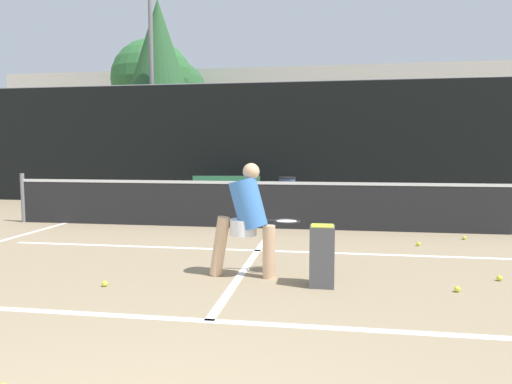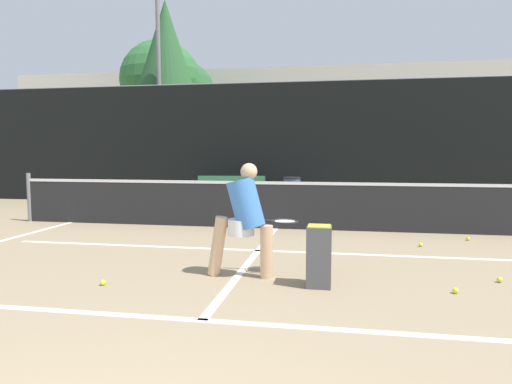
% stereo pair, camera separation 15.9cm
% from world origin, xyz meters
% --- Properties ---
extents(court_baseline_near, '(11.00, 0.10, 0.01)m').
position_xyz_m(court_baseline_near, '(0.00, 2.72, 0.00)').
color(court_baseline_near, white).
rests_on(court_baseline_near, ground).
extents(court_service_line, '(8.25, 0.10, 0.01)m').
position_xyz_m(court_service_line, '(0.00, 5.71, 0.00)').
color(court_service_line, white).
rests_on(court_service_line, ground).
extents(court_center_mark, '(0.10, 5.07, 0.01)m').
position_xyz_m(court_center_mark, '(0.00, 5.25, 0.00)').
color(court_center_mark, white).
rests_on(court_center_mark, ground).
extents(net, '(11.09, 0.09, 1.07)m').
position_xyz_m(net, '(0.00, 7.78, 0.51)').
color(net, slate).
rests_on(net, ground).
extents(fence_back, '(24.00, 0.06, 3.53)m').
position_xyz_m(fence_back, '(0.00, 11.90, 1.76)').
color(fence_back, black).
rests_on(fence_back, ground).
extents(player_practicing, '(1.13, 0.59, 1.42)m').
position_xyz_m(player_practicing, '(0.09, 4.24, 0.75)').
color(player_practicing, '#DBAD84').
rests_on(player_practicing, ground).
extents(tennis_ball_scattered_0, '(0.07, 0.07, 0.07)m').
position_xyz_m(tennis_ball_scattered_0, '(2.56, 6.47, 0.03)').
color(tennis_ball_scattered_0, '#D1E033').
rests_on(tennis_ball_scattered_0, ground).
extents(tennis_ball_scattered_2, '(0.07, 0.07, 0.07)m').
position_xyz_m(tennis_ball_scattered_2, '(-1.45, 3.57, 0.03)').
color(tennis_ball_scattered_2, '#D1E033').
rests_on(tennis_ball_scattered_2, ground).
extents(tennis_ball_scattered_4, '(0.07, 0.07, 0.07)m').
position_xyz_m(tennis_ball_scattered_4, '(3.47, 7.16, 0.03)').
color(tennis_ball_scattered_4, '#D1E033').
rests_on(tennis_ball_scattered_4, ground).
extents(tennis_ball_scattered_6, '(0.07, 0.07, 0.07)m').
position_xyz_m(tennis_ball_scattered_6, '(3.12, 4.51, 0.03)').
color(tennis_ball_scattered_6, '#D1E033').
rests_on(tennis_ball_scattered_6, ground).
extents(tennis_ball_scattered_9, '(0.07, 0.07, 0.07)m').
position_xyz_m(tennis_ball_scattered_9, '(2.50, 3.97, 0.03)').
color(tennis_ball_scattered_9, '#D1E033').
rests_on(tennis_ball_scattered_9, ground).
extents(ball_hopper, '(0.28, 0.28, 0.71)m').
position_xyz_m(ball_hopper, '(1.01, 3.98, 0.37)').
color(ball_hopper, '#4C4C51').
rests_on(ball_hopper, ground).
extents(courtside_bench, '(1.92, 0.62, 0.86)m').
position_xyz_m(courtside_bench, '(-1.70, 11.12, 0.48)').
color(courtside_bench, '#33724C').
rests_on(courtside_bench, ground).
extents(trash_bin, '(0.47, 0.47, 0.85)m').
position_xyz_m(trash_bin, '(-0.00, 11.06, 0.43)').
color(trash_bin, '#384C7F').
rests_on(trash_bin, ground).
extents(parked_car, '(1.79, 4.49, 1.30)m').
position_xyz_m(parked_car, '(-4.03, 16.05, 0.55)').
color(parked_car, silver).
rests_on(parked_car, ground).
extents(floodlight_mast, '(1.10, 0.24, 9.71)m').
position_xyz_m(floodlight_mast, '(-5.39, 15.13, 6.05)').
color(floodlight_mast, slate).
rests_on(floodlight_mast, ground).
extents(tree_west, '(3.54, 3.54, 6.23)m').
position_xyz_m(tree_west, '(-6.85, 21.77, 4.45)').
color(tree_west, brown).
rests_on(tree_west, ground).
extents(tree_mid, '(4.03, 4.03, 7.08)m').
position_xyz_m(tree_mid, '(-7.63, 20.91, 5.06)').
color(tree_mid, brown).
rests_on(tree_mid, ground).
extents(tree_east, '(2.80, 2.80, 7.46)m').
position_xyz_m(tree_east, '(-5.54, 16.27, 5.26)').
color(tree_east, brown).
rests_on(tree_east, ground).
extents(building_far, '(36.00, 2.40, 6.14)m').
position_xyz_m(building_far, '(0.00, 25.18, 3.07)').
color(building_far, beige).
rests_on(building_far, ground).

